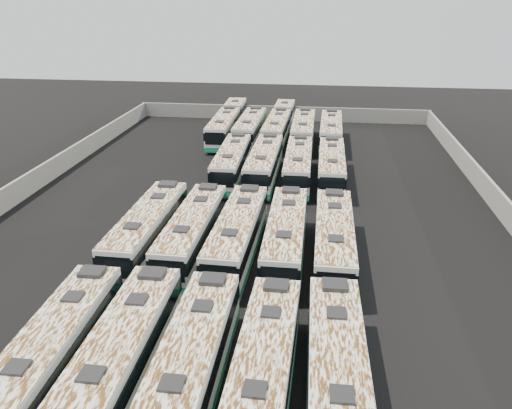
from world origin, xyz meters
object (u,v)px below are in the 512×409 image
Objects in this scene: bus_midfront_right at (286,237)px; bus_back_right at (303,131)px; bus_front_left at (120,359)px; bus_front_center at (190,367)px; bus_midback_left at (232,162)px; bus_front_far_right at (337,376)px; bus_front_right at (263,373)px; bus_back_far_left at (228,122)px; bus_midfront_far_left at (148,229)px; bus_back_far_right at (331,132)px; bus_back_center at (279,124)px; bus_midback_far_right at (331,167)px; bus_midfront_left at (193,232)px; bus_midback_right at (298,165)px; bus_front_far_left at (53,354)px; bus_midback_center at (264,164)px; bus_midfront_far_right at (334,241)px; bus_back_left at (250,129)px; bus_midfront_center at (237,235)px.

bus_midfront_right is 31.11m from bus_back_right.
bus_front_center is (3.57, -0.08, -0.02)m from bus_front_left.
bus_front_far_right is at bearing -72.78° from bus_midback_left.
bus_back_far_left reaches higher than bus_front_right.
bus_midfront_far_left reaches higher than bus_back_far_right.
bus_back_center is at bearing 95.26° from bus_front_right.
bus_midfront_left is at bearing -121.64° from bus_midback_far_right.
bus_back_far_right is (3.52, 14.22, 0.03)m from bus_midback_right.
bus_midfront_left is (3.52, -0.01, -0.02)m from bus_midfront_far_left.
bus_front_far_left is 0.99× the size of bus_back_far_right.
bus_back_far_right is at bearing 75.56° from bus_midback_right.
bus_front_right is 0.99× the size of bus_midfront_left.
bus_back_far_right is (7.11, 14.36, -0.02)m from bus_midback_center.
bus_back_right is at bearing 93.26° from bus_front_far_right.
bus_midfront_right is 3.53m from bus_midfront_far_right.
bus_front_right is 31.37m from bus_midback_center.
bus_midfront_right is at bearing -101.46° from bus_midback_far_right.
bus_midback_far_right is (-0.01, 17.05, -0.05)m from bus_midfront_far_right.
bus_back_left is at bearing 90.84° from bus_midfront_left.
bus_front_center is 1.01× the size of bus_midback_left.
bus_midback_left is at bearing 177.03° from bus_midback_center.
bus_front_center reaches higher than bus_midfront_far_right.
bus_midfront_right is 1.01× the size of bus_midback_left.
bus_midfront_center is at bearing -89.66° from bus_midback_center.
bus_front_right is at bearing 0.29° from bus_front_left.
bus_midfront_far_right is 31.51m from bus_back_right.
bus_midback_center reaches higher than bus_midback_far_right.
bus_midback_left reaches higher than bus_front_right.
bus_front_right is 0.97× the size of bus_midfront_far_left.
bus_midback_left is at bearing 121.84° from bus_midfront_far_right.
bus_back_center reaches higher than bus_front_right.
bus_front_far_right is at bearing -90.06° from bus_midfront_far_right.
bus_midfront_right is at bearing 102.48° from bus_front_far_right.
bus_midback_center reaches higher than bus_front_right.
bus_front_left is at bearing -103.41° from bus_midback_right.
bus_midfront_center reaches higher than bus_back_left.
bus_front_left is 1.00× the size of bus_midback_center.
bus_front_left is 10.56m from bus_front_far_right.
bus_back_right reaches higher than bus_midfront_far_right.
bus_front_right is 45.67m from bus_back_far_right.
bus_front_right is 0.63× the size of bus_back_far_left.
bus_front_far_right is 31.15m from bus_midback_far_right.
bus_midback_left is 14.36m from bus_back_left.
bus_front_left is 49.20m from bus_back_far_left.
bus_back_center is (-3.45, 34.71, -0.03)m from bus_midfront_right.
bus_back_center is at bearing 44.00° from bus_back_left.
bus_midfront_far_right is at bearing 0.17° from bus_midfront_far_left.
bus_back_left is at bearing 178.49° from bus_back_right.
bus_midfront_right is at bearing -95.58° from bus_back_far_right.
bus_midfront_far_left reaches higher than bus_back_center.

